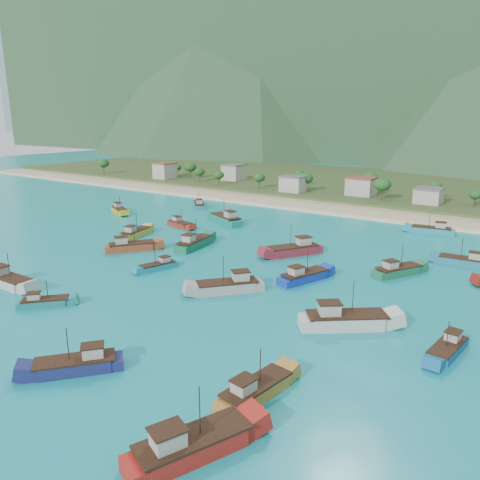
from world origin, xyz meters
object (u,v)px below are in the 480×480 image
Objects in this scene: boat_10 at (255,392)px; boat_14 at (397,271)px; boat_6 at (345,321)px; boat_20 at (131,247)px; boat_1 at (120,211)px; boat_22 at (229,287)px; boat_27 at (44,303)px; boat_3 at (304,277)px; boat_25 at (226,220)px; boat_11 at (135,234)px; boat_18 at (77,366)px; boat_8 at (294,250)px; boat_17 at (465,262)px; boat_26 at (158,267)px; boat_23 at (191,447)px; boat_9 at (447,350)px; boat_15 at (194,244)px; boat_28 at (8,281)px; boat_21 at (199,205)px; boat_7 at (180,225)px; boat_5 at (432,231)px.

boat_14 reaches higher than boat_10.
boat_6 is 1.12× the size of boat_20.
boat_1 is at bearing -150.76° from boat_6.
boat_22 reaches higher than boat_27.
boat_1 is 45.52m from boat_20.
boat_1 is 1.02× the size of boat_10.
boat_3 is 51.96m from boat_25.
boat_18 is (43.77, -50.02, -0.00)m from boat_11.
boat_8 reaches higher than boat_3.
boat_3 is 1.05× the size of boat_17.
boat_22 is at bearing -169.86° from boat_26.
boat_1 is 116.27m from boat_23.
boat_3 is 15.09m from boat_22.
boat_15 is (-60.57, 20.50, 0.33)m from boat_9.
boat_18 reaches higher than boat_17.
boat_6 reaches higher than boat_26.
boat_14 is 61.95m from boat_18.
boat_27 is at bearing -174.48° from boat_23.
boat_8 is 53.07m from boat_27.
boat_20 reaches higher than boat_27.
boat_28 is at bearing -175.19° from boat_10.
boat_21 is (-21.13, 49.84, -0.12)m from boat_20.
boat_28 is (-1.62, -64.56, -0.18)m from boat_25.
boat_6 is 0.92× the size of boat_25.
boat_18 is (-21.01, -58.28, -0.00)m from boat_14.
boat_7 is at bearing 154.97° from boat_23.
boat_8 is at bearing 142.40° from boat_5.
boat_23 is (-0.05, -61.47, 0.16)m from boat_14.
boat_7 is 0.86× the size of boat_22.
boat_9 is at bearing 96.92° from boat_1.
boat_22 is (-22.55, 1.92, -0.11)m from boat_6.
boat_1 is 1.12× the size of boat_21.
boat_5 is at bearing 97.87° from boat_3.
boat_14 is at bearing 174.73° from boat_5.
boat_20 reaches higher than boat_9.
boat_8 is at bearing 143.84° from boat_3.
boat_28 is (-56.57, -46.90, 0.09)m from boat_14.
boat_9 is 0.81× the size of boat_22.
boat_17 is (12.36, -24.98, -0.04)m from boat_5.
boat_23 reaches higher than boat_28.
boat_9 is (28.39, -14.36, -0.19)m from boat_3.
boat_3 is 0.89× the size of boat_6.
boat_15 is 14.61m from boat_20.
boat_10 is 0.92× the size of boat_22.
boat_1 is at bearing 13.27° from boat_22.
boat_27 is (-42.79, -48.56, -0.28)m from boat_14.
boat_18 is at bearing 136.43° from boat_26.
boat_1 is 76.34m from boat_27.
boat_26 is 1.13× the size of boat_27.
boat_5 is at bearing -38.32° from boat_21.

